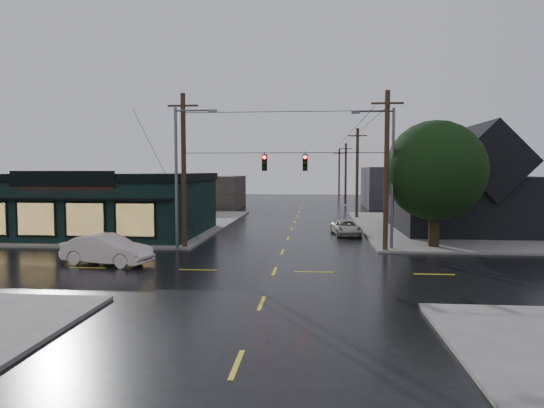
# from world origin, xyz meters

# --- Properties ---
(ground_plane) EXTENTS (160.00, 160.00, 0.00)m
(ground_plane) POSITION_xyz_m (0.00, 0.00, 0.00)
(ground_plane) COLOR black
(sidewalk_nw) EXTENTS (28.00, 28.00, 0.15)m
(sidewalk_nw) POSITION_xyz_m (-20.00, 20.00, 0.07)
(sidewalk_nw) COLOR slate
(sidewalk_nw) RESTS_ON ground
(sidewalk_ne) EXTENTS (28.00, 28.00, 0.15)m
(sidewalk_ne) POSITION_xyz_m (20.00, 20.00, 0.07)
(sidewalk_ne) COLOR slate
(sidewalk_ne) RESTS_ON ground
(pizza_shop) EXTENTS (16.30, 12.34, 4.90)m
(pizza_shop) POSITION_xyz_m (-15.00, 12.94, 2.56)
(pizza_shop) COLOR black
(pizza_shop) RESTS_ON ground
(ne_building) EXTENTS (12.60, 11.60, 8.75)m
(ne_building) POSITION_xyz_m (15.00, 17.00, 4.47)
(ne_building) COLOR black
(ne_building) RESTS_ON ground
(corner_tree) EXTENTS (6.60, 6.60, 8.32)m
(corner_tree) POSITION_xyz_m (9.91, 8.24, 5.15)
(corner_tree) COLOR black
(corner_tree) RESTS_ON ground
(utility_pole_nw) EXTENTS (2.00, 0.32, 10.15)m
(utility_pole_nw) POSITION_xyz_m (-6.50, 6.50, 0.00)
(utility_pole_nw) COLOR #2F1E15
(utility_pole_nw) RESTS_ON ground
(utility_pole_ne) EXTENTS (2.00, 0.32, 10.15)m
(utility_pole_ne) POSITION_xyz_m (6.50, 6.50, 0.00)
(utility_pole_ne) COLOR #2F1E15
(utility_pole_ne) RESTS_ON ground
(utility_pole_far_a) EXTENTS (2.00, 0.32, 9.65)m
(utility_pole_far_a) POSITION_xyz_m (6.50, 28.00, 0.00)
(utility_pole_far_a) COLOR #2F1E15
(utility_pole_far_a) RESTS_ON ground
(utility_pole_far_b) EXTENTS (2.00, 0.32, 9.15)m
(utility_pole_far_b) POSITION_xyz_m (6.50, 48.00, 0.00)
(utility_pole_far_b) COLOR #2F1E15
(utility_pole_far_b) RESTS_ON ground
(utility_pole_far_c) EXTENTS (2.00, 0.32, 9.15)m
(utility_pole_far_c) POSITION_xyz_m (6.50, 68.00, 0.00)
(utility_pole_far_c) COLOR #2F1E15
(utility_pole_far_c) RESTS_ON ground
(span_signal_assembly) EXTENTS (13.00, 0.48, 1.23)m
(span_signal_assembly) POSITION_xyz_m (0.10, 6.50, 5.70)
(span_signal_assembly) COLOR black
(span_signal_assembly) RESTS_ON ground
(streetlight_nw) EXTENTS (5.40, 0.30, 9.15)m
(streetlight_nw) POSITION_xyz_m (-6.80, 5.80, 0.00)
(streetlight_nw) COLOR slate
(streetlight_nw) RESTS_ON ground
(streetlight_ne) EXTENTS (5.40, 0.30, 9.15)m
(streetlight_ne) POSITION_xyz_m (7.00, 7.20, 0.00)
(streetlight_ne) COLOR slate
(streetlight_ne) RESTS_ON ground
(bg_building_west) EXTENTS (12.00, 10.00, 4.40)m
(bg_building_west) POSITION_xyz_m (-14.00, 40.00, 2.20)
(bg_building_west) COLOR #2F2722
(bg_building_west) RESTS_ON ground
(bg_building_east) EXTENTS (14.00, 12.00, 5.60)m
(bg_building_east) POSITION_xyz_m (16.00, 45.00, 2.80)
(bg_building_east) COLOR #2D2C32
(bg_building_east) RESTS_ON ground
(sedan_cream) EXTENTS (5.30, 2.81, 1.66)m
(sedan_cream) POSITION_xyz_m (-9.35, 0.99, 0.83)
(sedan_cream) COLOR silver
(sedan_cream) RESTS_ON ground
(suv_silver) EXTENTS (2.54, 4.51, 1.19)m
(suv_silver) POSITION_xyz_m (4.53, 14.41, 0.59)
(suv_silver) COLOR #B7B5A9
(suv_silver) RESTS_ON ground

